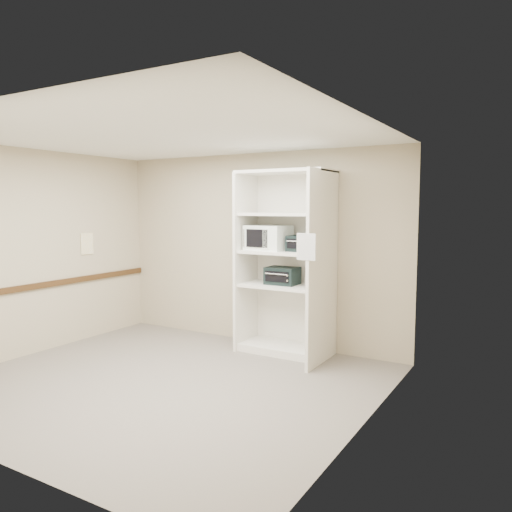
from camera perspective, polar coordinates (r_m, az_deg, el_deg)
The scene contains 12 objects.
floor at distance 5.81m, azimuth -10.30°, elevation -14.02°, with size 4.50×4.00×0.01m, color #6F665D.
ceiling at distance 5.53m, azimuth -10.81°, elevation 13.38°, with size 4.50×4.00×0.01m, color white.
wall_back at distance 7.13m, azimuth 0.02°, elevation 0.84°, with size 4.50×0.02×2.70m, color tan.
wall_left at distance 7.18m, azimuth -24.26°, elevation 0.38°, with size 0.02×4.00×2.70m, color tan.
wall_right at distance 4.39m, azimuth 12.28°, elevation -2.29°, with size 0.02×4.00×2.70m, color tan.
shelving_unit at distance 6.58m, azimuth 3.72°, elevation -1.49°, with size 1.24×0.92×2.42m.
microwave at distance 6.69m, azimuth 1.41°, elevation 2.11°, with size 0.55×0.42×0.33m, color white.
toaster_oven_upper at distance 6.48m, azimuth 5.29°, elevation 1.42°, with size 0.36×0.27×0.20m, color black.
toaster_oven_lower at distance 6.64m, azimuth 3.04°, elevation -2.26°, with size 0.41×0.31×0.23m, color black.
paper_sign at distance 5.75m, azimuth 5.74°, elevation 1.04°, with size 0.24×0.01×0.31m, color white.
chair_rail at distance 7.21m, azimuth -24.01°, elevation -3.19°, with size 0.04×3.98×0.08m, color #3A230F.
wall_poster at distance 7.72m, azimuth -18.75°, elevation 1.34°, with size 0.01×0.22×0.31m, color white.
Camera 1 is at (3.59, -4.14, 1.94)m, focal length 35.00 mm.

